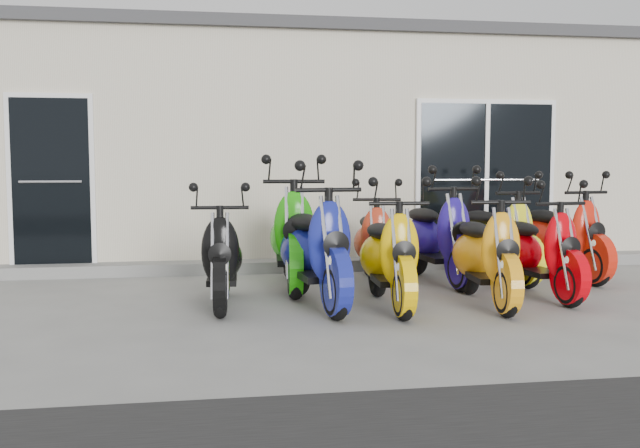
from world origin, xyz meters
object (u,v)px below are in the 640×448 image
(scooter_back_red, at_px, (373,230))
(scooter_back_yellow, at_px, (498,226))
(scooter_back_extra, at_px, (563,225))
(scooter_front_orange_b, at_px, (486,240))
(scooter_front_orange_a, at_px, (389,242))
(scooter_front_black, at_px, (222,244))
(scooter_front_blue, at_px, (315,234))
(scooter_back_green, at_px, (292,222))
(scooter_front_red, at_px, (538,238))
(scooter_back_blue, at_px, (437,224))

(scooter_back_red, xyz_separation_m, scooter_back_yellow, (1.54, -0.06, 0.04))
(scooter_back_extra, bearing_deg, scooter_front_orange_b, -147.19)
(scooter_back_extra, bearing_deg, scooter_front_orange_a, -160.79)
(scooter_front_black, relative_size, scooter_front_blue, 0.86)
(scooter_front_orange_b, distance_m, scooter_back_green, 2.23)
(scooter_front_black, height_order, scooter_front_red, scooter_front_red)
(scooter_front_red, bearing_deg, scooter_front_blue, 177.17)
(scooter_back_green, xyz_separation_m, scooter_back_yellow, (2.54, 0.13, -0.09))
(scooter_front_black, xyz_separation_m, scooter_front_orange_b, (2.64, -0.38, 0.03))
(scooter_front_orange_a, height_order, scooter_back_green, scooter_back_green)
(scooter_front_blue, relative_size, scooter_back_red, 1.16)
(scooter_front_black, height_order, scooter_back_green, scooter_back_green)
(scooter_back_yellow, bearing_deg, scooter_front_orange_b, -126.17)
(scooter_back_red, height_order, scooter_back_yellow, scooter_back_yellow)
(scooter_front_orange_a, xyz_separation_m, scooter_back_green, (-0.82, 1.25, 0.11))
(scooter_back_blue, height_order, scooter_back_extra, scooter_back_blue)
(scooter_front_black, relative_size, scooter_back_red, 1.00)
(scooter_front_orange_a, distance_m, scooter_back_red, 1.45)
(scooter_front_orange_a, height_order, scooter_back_extra, scooter_back_extra)
(scooter_front_blue, distance_m, scooter_back_green, 1.08)
(scooter_front_red, height_order, scooter_back_extra, scooter_back_extra)
(scooter_front_black, bearing_deg, scooter_front_blue, -7.33)
(scooter_front_red, relative_size, scooter_back_yellow, 0.94)
(scooter_front_black, xyz_separation_m, scooter_back_blue, (2.57, 0.98, 0.08))
(scooter_back_green, distance_m, scooter_back_blue, 1.76)
(scooter_back_red, bearing_deg, scooter_front_orange_a, -89.34)
(scooter_front_black, distance_m, scooter_back_blue, 2.76)
(scooter_front_blue, distance_m, scooter_back_extra, 3.50)
(scooter_back_yellow, bearing_deg, scooter_back_red, 168.97)
(scooter_front_black, relative_size, scooter_back_green, 0.82)
(scooter_back_green, bearing_deg, scooter_front_orange_b, -30.68)
(scooter_front_black, relative_size, scooter_front_red, 0.99)
(scooter_front_red, xyz_separation_m, scooter_back_blue, (-0.78, 1.05, 0.07))
(scooter_front_orange_b, relative_size, scooter_back_green, 0.86)
(scooter_front_red, xyz_separation_m, scooter_back_green, (-2.53, 0.97, 0.13))
(scooter_front_orange_b, distance_m, scooter_back_blue, 1.36)
(scooter_back_red, xyz_separation_m, scooter_back_blue, (0.76, -0.10, 0.08))
(scooter_front_blue, bearing_deg, scooter_back_red, 47.15)
(scooter_back_blue, bearing_deg, scooter_front_orange_a, -130.92)
(scooter_back_green, bearing_deg, scooter_back_yellow, 7.23)
(scooter_front_black, height_order, scooter_back_yellow, scooter_back_yellow)
(scooter_front_blue, height_order, scooter_front_orange_a, scooter_front_blue)
(scooter_front_orange_b, bearing_deg, scooter_front_orange_a, -177.45)
(scooter_front_black, height_order, scooter_front_orange_b, scooter_front_orange_b)
(scooter_back_yellow, distance_m, scooter_back_extra, 0.85)
(scooter_back_yellow, xyz_separation_m, scooter_back_extra, (0.85, 0.00, 0.00))
(scooter_front_red, bearing_deg, scooter_back_blue, 121.33)
(scooter_front_blue, bearing_deg, scooter_front_orange_b, -14.15)
(scooter_front_orange_a, bearing_deg, scooter_front_blue, 167.77)
(scooter_back_blue, bearing_deg, scooter_front_red, -59.33)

